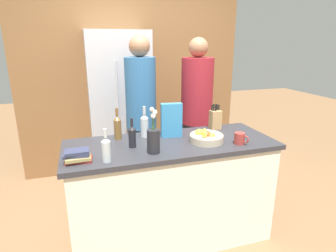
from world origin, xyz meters
The scene contains 16 objects.
ground_plane centered at (0.00, 0.00, 0.00)m, with size 14.00×14.00×0.00m, color brown.
kitchen_island centered at (0.00, 0.00, 0.47)m, with size 1.78×0.70×0.93m.
back_wall_wood centered at (0.00, 1.68, 1.30)m, with size 2.98×0.12×2.60m.
refrigerator centered at (-0.25, 1.32, 0.94)m, with size 0.73×0.62×1.88m.
fruit_bowl centered at (0.29, -0.07, 0.97)m, with size 0.29×0.29×0.10m.
knife_block centered at (0.53, 0.25, 1.02)m, with size 0.10×0.09×0.25m.
flower_vase centered at (-0.20, -0.18, 1.04)m, with size 0.10×0.10×0.36m.
cereal_box centered at (0.05, 0.14, 1.08)m, with size 0.19×0.08×0.31m.
coffee_mug centered at (0.53, -0.21, 0.98)m, with size 0.10×0.11×0.10m.
book_stack centered at (-0.76, -0.18, 0.97)m, with size 0.20×0.15×0.08m.
bottle_oil centered at (-0.33, -0.01, 1.02)m, with size 0.06×0.06×0.24m.
bottle_vinegar centered at (-0.42, 0.22, 1.04)m, with size 0.06×0.06×0.28m.
bottle_wine centered at (-0.18, 0.21, 1.04)m, with size 0.07×0.07×0.28m.
bottle_water centered at (-0.56, -0.24, 1.02)m, with size 0.07×0.07×0.24m.
person_at_sink centered at (-0.11, 0.69, 1.03)m, with size 0.32×0.32×1.81m.
person_in_blue centered at (0.53, 0.70, 1.01)m, with size 0.35×0.35×1.80m.
Camera 1 is at (-0.70, -2.13, 1.75)m, focal length 30.00 mm.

